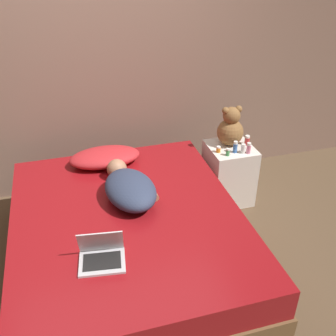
% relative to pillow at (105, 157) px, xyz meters
% --- Properties ---
extents(ground_plane, '(12.00, 12.00, 0.00)m').
position_rel_pillow_xyz_m(ground_plane, '(0.04, -0.75, -0.57)').
color(ground_plane, brown).
extents(wall_back, '(8.00, 0.06, 2.60)m').
position_rel_pillow_xyz_m(wall_back, '(0.04, 0.53, 0.73)').
color(wall_back, '#846656').
rests_on(wall_back, ground_plane).
extents(bed, '(1.66, 2.00, 0.50)m').
position_rel_pillow_xyz_m(bed, '(0.04, -0.75, -0.32)').
color(bed, brown).
rests_on(bed, ground_plane).
extents(nightstand, '(0.40, 0.43, 0.57)m').
position_rel_pillow_xyz_m(nightstand, '(1.14, -0.12, -0.29)').
color(nightstand, silver).
rests_on(nightstand, ground_plane).
extents(pillow, '(0.61, 0.34, 0.14)m').
position_rel_pillow_xyz_m(pillow, '(0.00, 0.00, 0.00)').
color(pillow, red).
rests_on(pillow, bed).
extents(person_lying, '(0.43, 0.72, 0.19)m').
position_rel_pillow_xyz_m(person_lying, '(0.11, -0.55, 0.02)').
color(person_lying, '#2D3851').
rests_on(person_lying, bed).
extents(laptop, '(0.31, 0.25, 0.21)m').
position_rel_pillow_xyz_m(laptop, '(-0.19, -1.17, -0.02)').
color(laptop, silver).
rests_on(laptop, bed).
extents(teddy_bear, '(0.24, 0.24, 0.37)m').
position_rel_pillow_xyz_m(teddy_bear, '(1.14, -0.06, 0.15)').
color(teddy_bear, brown).
rests_on(teddy_bear, nightstand).
extents(bottle_green, '(0.03, 0.03, 0.07)m').
position_rel_pillow_xyz_m(bottle_green, '(1.04, -0.26, 0.03)').
color(bottle_green, '#3D8E4C').
rests_on(bottle_green, nightstand).
extents(bottle_pink, '(0.04, 0.04, 0.10)m').
position_rel_pillow_xyz_m(bottle_pink, '(1.24, -0.27, 0.04)').
color(bottle_pink, pink).
rests_on(bottle_pink, nightstand).
extents(bottle_blue, '(0.04, 0.04, 0.11)m').
position_rel_pillow_xyz_m(bottle_blue, '(1.13, -0.22, 0.05)').
color(bottle_blue, '#3866B2').
rests_on(bottle_blue, nightstand).
extents(bottle_red, '(0.05, 0.05, 0.09)m').
position_rel_pillow_xyz_m(bottle_red, '(1.30, -0.11, 0.04)').
color(bottle_red, '#B72D2D').
rests_on(bottle_red, nightstand).
extents(bottle_orange, '(0.04, 0.04, 0.06)m').
position_rel_pillow_xyz_m(bottle_orange, '(0.99, -0.18, 0.02)').
color(bottle_orange, orange).
rests_on(bottle_orange, nightstand).
extents(bottle_white, '(0.04, 0.04, 0.09)m').
position_rel_pillow_xyz_m(bottle_white, '(1.19, -0.25, 0.04)').
color(bottle_white, white).
rests_on(bottle_white, nightstand).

